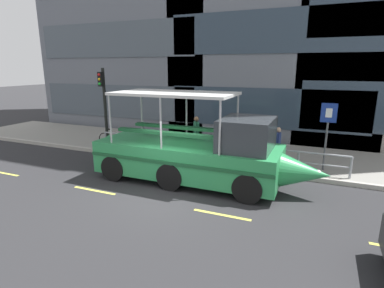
{
  "coord_description": "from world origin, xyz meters",
  "views": [
    {
      "loc": [
        4.87,
        -9.1,
        4.35
      ],
      "look_at": [
        0.18,
        1.97,
        1.3
      ],
      "focal_mm": 28.75,
      "sensor_mm": 36.0,
      "label": 1
    }
  ],
  "objects_px": {
    "pedestrian_near_bow": "(278,142)",
    "parking_sign": "(328,125)",
    "traffic_light_pole": "(104,100)",
    "pedestrian_mid_right": "(196,130)",
    "duck_tour_boat": "(200,154)",
    "pedestrian_mid_left": "(236,139)",
    "leaned_bicycle": "(112,140)"
  },
  "relations": [
    {
      "from": "leaned_bicycle",
      "to": "duck_tour_boat",
      "type": "distance_m",
      "value": 6.57
    },
    {
      "from": "traffic_light_pole",
      "to": "pedestrian_mid_left",
      "type": "distance_m",
      "value": 7.09
    },
    {
      "from": "duck_tour_boat",
      "to": "leaned_bicycle",
      "type": "bearing_deg",
      "value": 156.92
    },
    {
      "from": "pedestrian_near_bow",
      "to": "pedestrian_mid_left",
      "type": "xyz_separation_m",
      "value": [
        -1.84,
        -0.18,
        -0.02
      ]
    },
    {
      "from": "pedestrian_near_bow",
      "to": "pedestrian_mid_left",
      "type": "height_order",
      "value": "pedestrian_near_bow"
    },
    {
      "from": "parking_sign",
      "to": "duck_tour_boat",
      "type": "xyz_separation_m",
      "value": [
        -4.37,
        -2.83,
        -0.94
      ]
    },
    {
      "from": "pedestrian_near_bow",
      "to": "pedestrian_mid_right",
      "type": "height_order",
      "value": "pedestrian_mid_right"
    },
    {
      "from": "pedestrian_near_bow",
      "to": "pedestrian_mid_left",
      "type": "relative_size",
      "value": 1.02
    },
    {
      "from": "pedestrian_mid_left",
      "to": "pedestrian_mid_right",
      "type": "relative_size",
      "value": 0.9
    },
    {
      "from": "pedestrian_mid_left",
      "to": "duck_tour_boat",
      "type": "bearing_deg",
      "value": -101.87
    },
    {
      "from": "pedestrian_mid_left",
      "to": "traffic_light_pole",
      "type": "bearing_deg",
      "value": -175.95
    },
    {
      "from": "leaned_bicycle",
      "to": "pedestrian_near_bow",
      "type": "bearing_deg",
      "value": 3.63
    },
    {
      "from": "pedestrian_mid_left",
      "to": "pedestrian_near_bow",
      "type": "bearing_deg",
      "value": 5.66
    },
    {
      "from": "pedestrian_near_bow",
      "to": "pedestrian_mid_right",
      "type": "xyz_separation_m",
      "value": [
        -4.06,
        0.5,
        0.09
      ]
    },
    {
      "from": "traffic_light_pole",
      "to": "duck_tour_boat",
      "type": "distance_m",
      "value": 6.92
    },
    {
      "from": "traffic_light_pole",
      "to": "pedestrian_mid_left",
      "type": "bearing_deg",
      "value": 4.05
    },
    {
      "from": "traffic_light_pole",
      "to": "leaned_bicycle",
      "type": "xyz_separation_m",
      "value": [
        0.26,
        0.13,
        -2.1
      ]
    },
    {
      "from": "pedestrian_near_bow",
      "to": "parking_sign",
      "type": "bearing_deg",
      "value": -8.3
    },
    {
      "from": "pedestrian_near_bow",
      "to": "traffic_light_pole",
      "type": "bearing_deg",
      "value": -175.61
    },
    {
      "from": "duck_tour_boat",
      "to": "pedestrian_mid_left",
      "type": "xyz_separation_m",
      "value": [
        0.61,
        2.92,
        0.01
      ]
    },
    {
      "from": "pedestrian_near_bow",
      "to": "duck_tour_boat",
      "type": "bearing_deg",
      "value": -128.32
    },
    {
      "from": "parking_sign",
      "to": "duck_tour_boat",
      "type": "bearing_deg",
      "value": -147.13
    },
    {
      "from": "pedestrian_mid_left",
      "to": "pedestrian_mid_right",
      "type": "xyz_separation_m",
      "value": [
        -2.22,
        0.68,
        0.11
      ]
    },
    {
      "from": "duck_tour_boat",
      "to": "pedestrian_mid_right",
      "type": "xyz_separation_m",
      "value": [
        -1.61,
        3.6,
        0.12
      ]
    },
    {
      "from": "parking_sign",
      "to": "pedestrian_mid_right",
      "type": "height_order",
      "value": "parking_sign"
    },
    {
      "from": "parking_sign",
      "to": "pedestrian_mid_right",
      "type": "xyz_separation_m",
      "value": [
        -5.98,
        0.78,
        -0.82
      ]
    },
    {
      "from": "leaned_bicycle",
      "to": "pedestrian_mid_right",
      "type": "height_order",
      "value": "pedestrian_mid_right"
    },
    {
      "from": "traffic_light_pole",
      "to": "pedestrian_near_bow",
      "type": "height_order",
      "value": "traffic_light_pole"
    },
    {
      "from": "parking_sign",
      "to": "leaned_bicycle",
      "type": "relative_size",
      "value": 1.58
    },
    {
      "from": "traffic_light_pole",
      "to": "pedestrian_near_bow",
      "type": "distance_m",
      "value": 8.9
    },
    {
      "from": "duck_tour_boat",
      "to": "pedestrian_mid_left",
      "type": "relative_size",
      "value": 5.59
    },
    {
      "from": "traffic_light_pole",
      "to": "pedestrian_mid_right",
      "type": "xyz_separation_m",
      "value": [
        4.68,
        1.17,
        -1.43
      ]
    }
  ]
}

